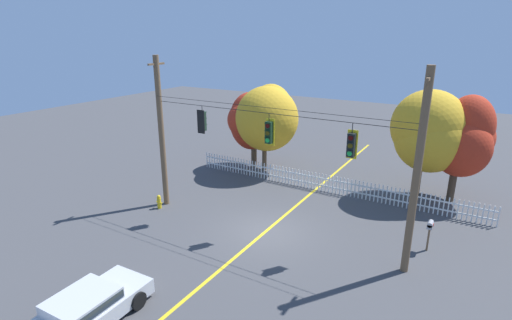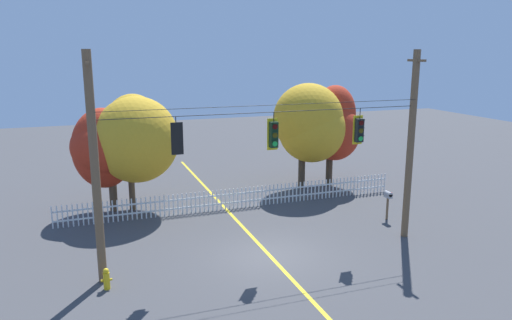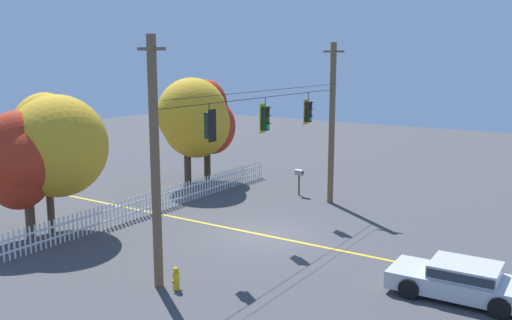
{
  "view_description": "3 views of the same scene",
  "coord_description": "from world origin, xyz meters",
  "px_view_note": "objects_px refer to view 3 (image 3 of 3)",
  "views": [
    {
      "loc": [
        8.3,
        -14.87,
        9.15
      ],
      "look_at": [
        -0.45,
        -0.17,
        3.62
      ],
      "focal_mm": 27.54,
      "sensor_mm": 36.0,
      "label": 1
    },
    {
      "loc": [
        -6.69,
        -16.93,
        8.08
      ],
      "look_at": [
        -0.67,
        -0.2,
        4.06
      ],
      "focal_mm": 34.1,
      "sensor_mm": 36.0,
      "label": 2
    },
    {
      "loc": [
        -19.38,
        -12.26,
        7.47
      ],
      "look_at": [
        -0.75,
        -0.12,
        3.36
      ],
      "focal_mm": 39.69,
      "sensor_mm": 36.0,
      "label": 3
    }
  ],
  "objects_px": {
    "autumn_maple_far_west": "(206,119)",
    "fire_hydrant": "(176,278)",
    "autumn_oak_far_east": "(194,119)",
    "parked_car": "(461,279)",
    "traffic_signal_southbound_primary": "(210,125)",
    "autumn_maple_mid": "(53,142)",
    "traffic_signal_northbound_secondary": "(308,112)",
    "traffic_signal_eastbound_side": "(265,118)",
    "roadside_mailbox": "(299,174)",
    "autumn_maple_near_fence": "(21,159)"
  },
  "relations": [
    {
      "from": "traffic_signal_eastbound_side",
      "to": "autumn_maple_near_fence",
      "type": "distance_m",
      "value": 10.06
    },
    {
      "from": "autumn_oak_far_east",
      "to": "roadside_mailbox",
      "type": "height_order",
      "value": "autumn_oak_far_east"
    },
    {
      "from": "parked_car",
      "to": "roadside_mailbox",
      "type": "distance_m",
      "value": 13.9
    },
    {
      "from": "autumn_maple_mid",
      "to": "traffic_signal_southbound_primary",
      "type": "bearing_deg",
      "value": -84.95
    },
    {
      "from": "autumn_maple_near_fence",
      "to": "autumn_maple_far_west",
      "type": "height_order",
      "value": "autumn_maple_far_west"
    },
    {
      "from": "traffic_signal_northbound_secondary",
      "to": "parked_car",
      "type": "distance_m",
      "value": 11.19
    },
    {
      "from": "autumn_maple_near_fence",
      "to": "roadside_mailbox",
      "type": "distance_m",
      "value": 14.14
    },
    {
      "from": "autumn_oak_far_east",
      "to": "parked_car",
      "type": "relative_size",
      "value": 1.46
    },
    {
      "from": "traffic_signal_southbound_primary",
      "to": "autumn_maple_mid",
      "type": "bearing_deg",
      "value": 95.05
    },
    {
      "from": "traffic_signal_eastbound_side",
      "to": "fire_hydrant",
      "type": "height_order",
      "value": "traffic_signal_eastbound_side"
    },
    {
      "from": "traffic_signal_eastbound_side",
      "to": "traffic_signal_southbound_primary",
      "type": "bearing_deg",
      "value": -179.71
    },
    {
      "from": "autumn_maple_mid",
      "to": "autumn_maple_far_west",
      "type": "height_order",
      "value": "autumn_maple_far_west"
    },
    {
      "from": "fire_hydrant",
      "to": "roadside_mailbox",
      "type": "distance_m",
      "value": 13.61
    },
    {
      "from": "traffic_signal_eastbound_side",
      "to": "roadside_mailbox",
      "type": "bearing_deg",
      "value": 17.18
    },
    {
      "from": "traffic_signal_northbound_secondary",
      "to": "traffic_signal_southbound_primary",
      "type": "bearing_deg",
      "value": -179.86
    },
    {
      "from": "traffic_signal_northbound_secondary",
      "to": "autumn_maple_far_west",
      "type": "height_order",
      "value": "autumn_maple_far_west"
    },
    {
      "from": "parked_car",
      "to": "roadside_mailbox",
      "type": "xyz_separation_m",
      "value": [
        8.9,
        10.66,
        0.55
      ]
    },
    {
      "from": "autumn_maple_far_west",
      "to": "roadside_mailbox",
      "type": "bearing_deg",
      "value": -93.24
    },
    {
      "from": "traffic_signal_eastbound_side",
      "to": "autumn_maple_mid",
      "type": "xyz_separation_m",
      "value": [
        -4.41,
        7.82,
        -1.08
      ]
    },
    {
      "from": "traffic_signal_northbound_secondary",
      "to": "autumn_oak_far_east",
      "type": "distance_m",
      "value": 8.61
    },
    {
      "from": "roadside_mailbox",
      "to": "autumn_maple_far_west",
      "type": "bearing_deg",
      "value": 86.76
    },
    {
      "from": "autumn_maple_far_west",
      "to": "autumn_maple_mid",
      "type": "bearing_deg",
      "value": -175.31
    },
    {
      "from": "traffic_signal_southbound_primary",
      "to": "autumn_maple_mid",
      "type": "distance_m",
      "value": 7.96
    },
    {
      "from": "autumn_oak_far_east",
      "to": "parked_car",
      "type": "bearing_deg",
      "value": -114.42
    },
    {
      "from": "traffic_signal_eastbound_side",
      "to": "autumn_maple_mid",
      "type": "distance_m",
      "value": 9.05
    },
    {
      "from": "autumn_oak_far_east",
      "to": "parked_car",
      "type": "height_order",
      "value": "autumn_oak_far_east"
    },
    {
      "from": "fire_hydrant",
      "to": "autumn_maple_near_fence",
      "type": "bearing_deg",
      "value": 85.72
    },
    {
      "from": "traffic_signal_southbound_primary",
      "to": "roadside_mailbox",
      "type": "height_order",
      "value": "traffic_signal_southbound_primary"
    },
    {
      "from": "autumn_maple_mid",
      "to": "parked_car",
      "type": "height_order",
      "value": "autumn_maple_mid"
    },
    {
      "from": "autumn_maple_near_fence",
      "to": "autumn_maple_far_west",
      "type": "distance_m",
      "value": 13.04
    },
    {
      "from": "traffic_signal_northbound_secondary",
      "to": "parked_car",
      "type": "height_order",
      "value": "traffic_signal_northbound_secondary"
    },
    {
      "from": "traffic_signal_southbound_primary",
      "to": "traffic_signal_eastbound_side",
      "type": "bearing_deg",
      "value": 0.29
    },
    {
      "from": "parked_car",
      "to": "roadside_mailbox",
      "type": "relative_size",
      "value": 3.03
    },
    {
      "from": "traffic_signal_southbound_primary",
      "to": "fire_hydrant",
      "type": "bearing_deg",
      "value": -166.48
    },
    {
      "from": "traffic_signal_northbound_secondary",
      "to": "autumn_maple_far_west",
      "type": "xyz_separation_m",
      "value": [
        3.48,
        8.78,
        -1.2
      ]
    },
    {
      "from": "autumn_oak_far_east",
      "to": "fire_hydrant",
      "type": "relative_size",
      "value": 8.09
    },
    {
      "from": "traffic_signal_northbound_secondary",
      "to": "roadside_mailbox",
      "type": "xyz_separation_m",
      "value": [
        3.11,
        2.12,
        -3.76
      ]
    },
    {
      "from": "autumn_maple_mid",
      "to": "autumn_maple_far_west",
      "type": "relative_size",
      "value": 0.98
    },
    {
      "from": "traffic_signal_eastbound_side",
      "to": "autumn_maple_near_fence",
      "type": "bearing_deg",
      "value": 125.62
    },
    {
      "from": "autumn_maple_far_west",
      "to": "fire_hydrant",
      "type": "relative_size",
      "value": 7.85
    },
    {
      "from": "autumn_maple_far_west",
      "to": "roadside_mailbox",
      "type": "height_order",
      "value": "autumn_maple_far_west"
    },
    {
      "from": "fire_hydrant",
      "to": "roadside_mailbox",
      "type": "relative_size",
      "value": 0.55
    },
    {
      "from": "autumn_oak_far_east",
      "to": "parked_car",
      "type": "xyz_separation_m",
      "value": [
        -7.67,
        -16.89,
        -3.31
      ]
    },
    {
      "from": "autumn_maple_near_fence",
      "to": "roadside_mailbox",
      "type": "relative_size",
      "value": 3.75
    },
    {
      "from": "autumn_maple_far_west",
      "to": "parked_car",
      "type": "bearing_deg",
      "value": -118.18
    },
    {
      "from": "autumn_oak_far_east",
      "to": "traffic_signal_northbound_secondary",
      "type": "bearing_deg",
      "value": -102.64
    },
    {
      "from": "traffic_signal_northbound_secondary",
      "to": "roadside_mailbox",
      "type": "height_order",
      "value": "traffic_signal_northbound_secondary"
    },
    {
      "from": "traffic_signal_eastbound_side",
      "to": "traffic_signal_northbound_secondary",
      "type": "distance_m",
      "value": 3.75
    },
    {
      "from": "autumn_maple_far_west",
      "to": "fire_hydrant",
      "type": "bearing_deg",
      "value": -145.35
    },
    {
      "from": "traffic_signal_eastbound_side",
      "to": "fire_hydrant",
      "type": "distance_m",
      "value": 7.92
    }
  ]
}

